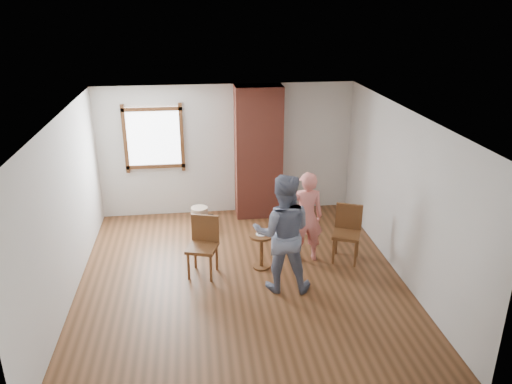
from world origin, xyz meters
TOP-DOWN VIEW (x-y plane):
  - ground at (0.00, 0.00)m, footprint 5.50×5.50m
  - room_shell at (-0.06, 0.61)m, footprint 5.04×5.52m
  - brick_chimney at (0.60, 2.50)m, footprint 0.90×0.50m
  - stoneware_crock at (-0.60, 2.01)m, footprint 0.41×0.41m
  - dark_pot at (-0.40, 2.15)m, footprint 0.17×0.17m
  - dining_chair_left at (-0.56, 0.32)m, footprint 0.56×0.56m
  - dining_chair_right at (1.82, 0.48)m, footprint 0.58×0.58m
  - side_table at (0.36, 0.35)m, footprint 0.40×0.40m
  - cake_plate at (0.36, 0.35)m, footprint 0.18×0.18m
  - cake_slice at (0.37, 0.35)m, footprint 0.08×0.07m
  - man at (0.59, -0.27)m, footprint 0.99×0.83m
  - person_pink at (1.13, 0.54)m, footprint 0.58×0.39m

SIDE VIEW (x-z plane):
  - ground at x=0.00m, z-range 0.00..0.00m
  - dark_pot at x=-0.40m, z-range 0.00..0.17m
  - stoneware_crock at x=-0.60m, z-range 0.00..0.41m
  - side_table at x=0.36m, z-range 0.10..0.70m
  - dining_chair_right at x=1.82m, z-range 0.06..1.00m
  - dining_chair_left at x=-0.56m, z-range 0.06..1.01m
  - cake_plate at x=0.36m, z-range 0.60..0.61m
  - cake_slice at x=0.37m, z-range 0.61..0.67m
  - person_pink at x=1.13m, z-range 0.00..1.55m
  - man at x=0.59m, z-range 0.00..1.82m
  - brick_chimney at x=0.60m, z-range 0.00..2.60m
  - room_shell at x=-0.06m, z-range 0.50..3.12m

